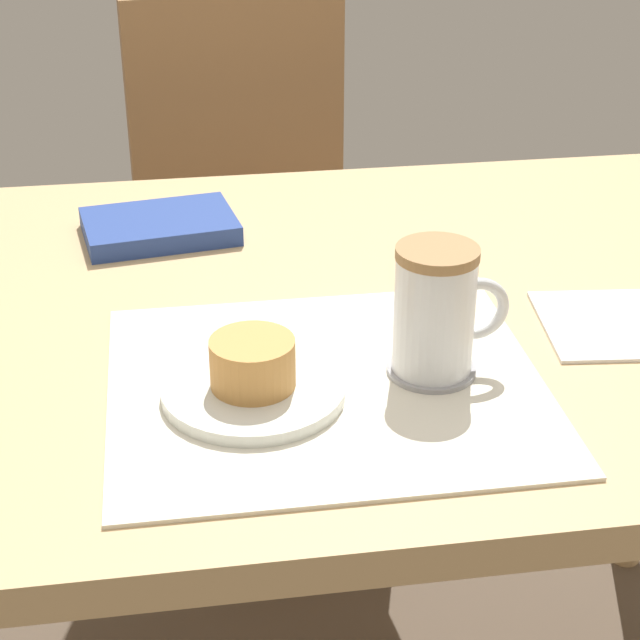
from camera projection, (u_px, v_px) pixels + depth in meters
name	position (u px, v px, depth m)	size (l,w,h in m)	color
dining_table	(307.00, 362.00, 1.18)	(1.33, 0.81, 0.73)	tan
wooden_chair	(255.00, 239.00, 1.89)	(0.47, 0.47, 0.89)	#997047
placemat	(327.00, 386.00, 0.99)	(0.40, 0.36, 0.00)	silver
pastry_plate	(254.00, 390.00, 0.97)	(0.17, 0.17, 0.01)	silver
pastry	(253.00, 363.00, 0.96)	(0.08, 0.08, 0.05)	tan
coffee_coaster	(431.00, 369.00, 1.01)	(0.08, 0.08, 0.01)	#99999E
coffee_mug	(437.00, 309.00, 0.98)	(0.11, 0.08, 0.12)	white
paper_napkin	(615.00, 324.00, 1.10)	(0.15, 0.15, 0.00)	white
small_book	(160.00, 226.00, 1.30)	(0.18, 0.12, 0.02)	navy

